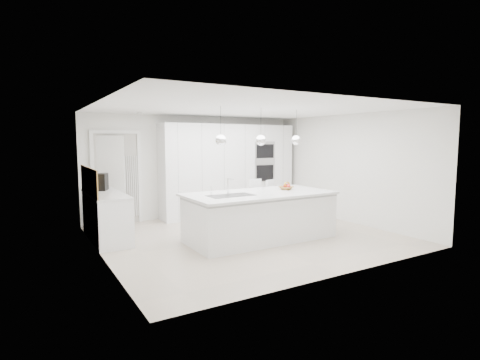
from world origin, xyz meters
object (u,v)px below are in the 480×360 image
espresso_machine (102,182)px  bar_stool_right (273,203)px  bar_stool_left (258,204)px  fruit_bowl (286,188)px  island_base (260,217)px

espresso_machine → bar_stool_right: 3.66m
espresso_machine → bar_stool_left: (3.03, -1.13, -0.55)m
fruit_bowl → bar_stool_left: (-0.22, 0.69, -0.41)m
fruit_bowl → espresso_machine: (-3.25, 1.81, 0.14)m
island_base → espresso_machine: bearing=142.3°
espresso_machine → bar_stool_right: bearing=6.2°
espresso_machine → bar_stool_right: (3.43, -1.13, -0.56)m
bar_stool_right → bar_stool_left: bearing=155.7°
espresso_machine → island_base: bearing=-13.2°
fruit_bowl → espresso_machine: 3.73m
island_base → bar_stool_right: size_ratio=2.76×
island_base → bar_stool_left: 0.97m
bar_stool_right → island_base: bearing=-161.4°
island_base → espresso_machine: size_ratio=8.25×
fruit_bowl → island_base: bearing=-168.8°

